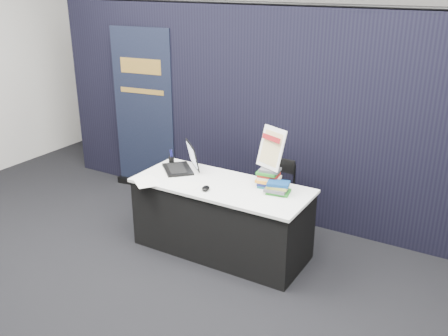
% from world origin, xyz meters
% --- Properties ---
extents(floor, '(8.00, 8.00, 0.00)m').
position_xyz_m(floor, '(0.00, 0.00, 0.00)').
color(floor, black).
rests_on(floor, ground).
extents(wall_back, '(8.00, 0.02, 3.50)m').
position_xyz_m(wall_back, '(0.00, 4.00, 1.75)').
color(wall_back, beige).
rests_on(wall_back, floor).
extents(drape_partition, '(6.00, 0.08, 2.40)m').
position_xyz_m(drape_partition, '(0.00, 1.60, 1.20)').
color(drape_partition, black).
rests_on(drape_partition, floor).
extents(display_table, '(1.80, 0.75, 0.75)m').
position_xyz_m(display_table, '(0.00, 0.55, 0.38)').
color(display_table, black).
rests_on(display_table, floor).
extents(laptop, '(0.47, 0.53, 0.29)m').
position_xyz_m(laptop, '(-0.60, 0.70, 0.82)').
color(laptop, black).
rests_on(laptop, display_table).
extents(mouse, '(0.11, 0.14, 0.04)m').
position_xyz_m(mouse, '(-0.06, 0.35, 0.77)').
color(mouse, black).
rests_on(mouse, display_table).
extents(brochure_left, '(0.36, 0.29, 0.00)m').
position_xyz_m(brochure_left, '(-0.66, 0.47, 0.75)').
color(brochure_left, white).
rests_on(brochure_left, display_table).
extents(brochure_mid, '(0.37, 0.35, 0.00)m').
position_xyz_m(brochure_mid, '(-0.69, 0.22, 0.75)').
color(brochure_mid, white).
rests_on(brochure_mid, display_table).
extents(brochure_right, '(0.32, 0.26, 0.00)m').
position_xyz_m(brochure_right, '(-0.30, 0.35, 0.75)').
color(brochure_right, white).
rests_on(brochure_right, display_table).
extents(pen_cup, '(0.06, 0.06, 0.08)m').
position_xyz_m(pen_cup, '(-0.78, 0.78, 0.79)').
color(pen_cup, black).
rests_on(pen_cup, display_table).
extents(book_stack_tall, '(0.22, 0.19, 0.19)m').
position_xyz_m(book_stack_tall, '(0.43, 0.73, 0.85)').
color(book_stack_tall, '#1B6469').
rests_on(book_stack_tall, display_table).
extents(book_stack_short, '(0.23, 0.19, 0.12)m').
position_xyz_m(book_stack_short, '(0.58, 0.63, 0.81)').
color(book_stack_short, '#1F741F').
rests_on(book_stack_short, display_table).
extents(info_sign, '(0.33, 0.22, 0.41)m').
position_xyz_m(info_sign, '(0.43, 0.76, 1.14)').
color(info_sign, black).
rests_on(info_sign, book_stack_tall).
extents(pullup_banner, '(0.90, 0.22, 2.11)m').
position_xyz_m(pullup_banner, '(-1.74, 1.50, 0.94)').
color(pullup_banner, black).
rests_on(pullup_banner, floor).
extents(stacking_chair, '(0.41, 0.41, 0.87)m').
position_xyz_m(stacking_chair, '(0.31, 1.09, 0.48)').
color(stacking_chair, black).
rests_on(stacking_chair, floor).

